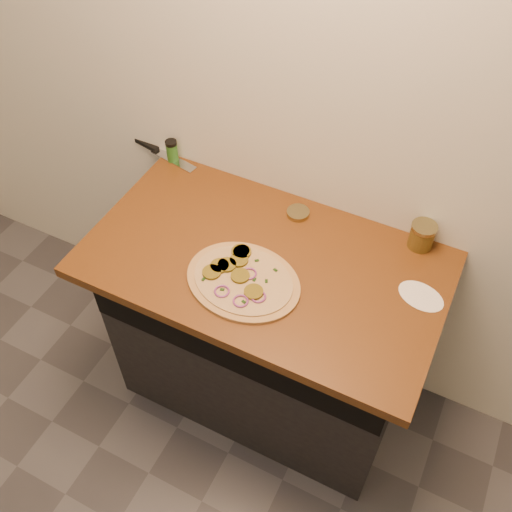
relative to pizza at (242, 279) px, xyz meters
The scene contains 8 objects.
cabinet 0.50m from the pizza, 81.62° to the left, with size 1.10×0.60×0.86m, color black.
countertop 0.13m from the pizza, 79.58° to the left, with size 1.20×0.70×0.04m, color brown.
pizza is the anchor object (origin of this frame).
chefs_knife 0.74m from the pizza, 143.93° to the left, with size 0.31×0.09×0.02m.
mason_jar_lid 0.36m from the pizza, 84.16° to the left, with size 0.08×0.08×0.02m, color #8F8453.
salsa_jar 0.62m from the pizza, 41.30° to the left, with size 0.09×0.09×0.09m.
spice_shaker 0.67m from the pizza, 141.25° to the left, with size 0.05×0.05×0.09m.
flour_spill 0.57m from the pizza, 20.36° to the left, with size 0.15×0.15×0.00m, color white.
Camera 1 is at (0.53, 0.29, 2.33)m, focal length 40.00 mm.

